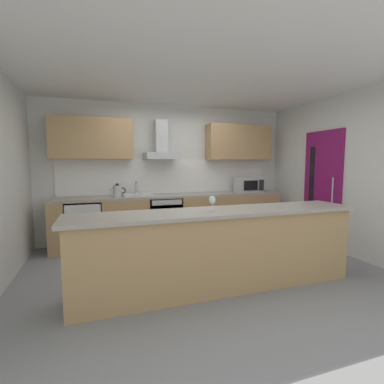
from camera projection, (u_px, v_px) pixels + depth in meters
name	position (u px, v px, depth m)	size (l,w,h in m)	color
ground	(200.00, 267.00, 4.04)	(5.86, 4.41, 0.02)	gray
ceiling	(200.00, 80.00, 3.77)	(5.86, 4.41, 0.02)	white
wall_back	(169.00, 173.00, 5.57)	(5.86, 0.12, 2.60)	silver
wall_right	(338.00, 174.00, 4.70)	(0.12, 4.41, 2.60)	silver
backsplash_tile	(170.00, 176.00, 5.51)	(4.13, 0.02, 0.66)	white
counter_back	(174.00, 218.00, 5.30)	(4.28, 0.60, 0.90)	tan
counter_island	(220.00, 249.00, 3.29)	(3.44, 0.64, 0.94)	tan
upper_cabinets	(172.00, 141.00, 5.29)	(4.22, 0.32, 0.70)	tan
side_door	(322.00, 189.00, 4.96)	(0.08, 0.85, 2.05)	#7A1456
oven	(164.00, 218.00, 5.21)	(0.60, 0.62, 0.80)	slate
refrigerator	(84.00, 226.00, 4.76)	(0.58, 0.60, 0.85)	white
microwave	(249.00, 185.00, 5.69)	(0.50, 0.38, 0.30)	#B7BABC
sink	(137.00, 194.00, 5.02)	(0.50, 0.40, 0.26)	silver
kettle	(117.00, 191.00, 4.85)	(0.29, 0.15, 0.24)	#B7BABC
range_hood	(161.00, 147.00, 5.19)	(0.62, 0.45, 0.72)	#B7BABC
wine_glass	(212.00, 201.00, 3.15)	(0.08, 0.08, 0.18)	silver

